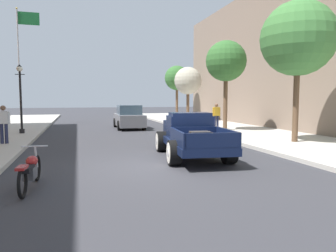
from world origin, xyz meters
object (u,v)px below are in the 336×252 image
Objects in this scene: street_lamp_far at (21,93)px; flagpole at (21,53)px; street_tree_nearest at (298,39)px; street_tree_farthest at (177,78)px; street_tree_second at (226,62)px; pedestrian_sidewalk_left at (4,122)px; pedestrian_sidewalk_right at (216,115)px; hotrod_truck_navy at (190,135)px; car_background_grey at (129,118)px; motorcycle_parked at (30,170)px; street_tree_third at (188,81)px.

street_lamp_far is 9.33m from flagpole.
street_tree_farthest is at bearing 88.15° from street_tree_nearest.
pedestrian_sidewalk_left is at bearing -166.31° from street_tree_second.
pedestrian_sidewalk_right is 11.64m from street_lamp_far.
street_tree_nearest reaches higher than hotrod_truck_navy.
street_tree_second is at bearing 55.31° from hotrod_truck_navy.
pedestrian_sidewalk_right is 0.30× the size of street_tree_second.
motorcycle_parked is at bearing -107.66° from car_background_grey.
motorcycle_parked is 21.06m from flagpole.
pedestrian_sidewalk_left is 0.43× the size of street_lamp_far.
motorcycle_parked is 0.39× the size of street_tree_farthest.
street_tree_second is at bearing -95.05° from street_tree_farthest.
street_tree_farthest is (6.61, 9.67, 3.48)m from car_background_grey.
pedestrian_sidewalk_left reaches higher than motorcycle_parked.
street_tree_third is (-0.02, 14.34, -1.06)m from street_tree_nearest.
car_background_grey is at bearing 72.34° from motorcycle_parked.
hotrod_truck_navy is 19.60m from flagpole.
street_tree_farthest is (11.14, 23.90, 3.80)m from motorcycle_parked.
pedestrian_sidewalk_right is 16.54m from flagpole.
motorcycle_parked is 14.32m from pedestrian_sidewalk_right.
car_background_grey is 1.12× the size of street_lamp_far.
flagpole is at bearing -165.20° from street_tree_farthest.
car_background_grey is 0.91× the size of street_tree_third.
flagpole is (-1.18, 8.61, 3.39)m from street_lamp_far.
street_tree_nearest is 14.38m from street_tree_third.
motorcycle_parked is 7.51m from pedestrian_sidewalk_left.
street_tree_farthest reaches higher than car_background_grey.
hotrod_truck_navy is 0.81× the size of street_tree_nearest.
street_tree_farthest is (13.14, 16.69, 3.16)m from pedestrian_sidewalk_left.
street_lamp_far reaches higher than motorcycle_parked.
street_tree_third is at bearing -97.09° from street_tree_farthest.
street_tree_nearest is (13.66, -15.85, -1.05)m from flagpole.
flagpole is 1.70× the size of street_tree_farthest.
car_background_grey is at bearing -124.36° from street_tree_farthest.
street_tree_third is at bearing 36.40° from car_background_grey.
street_tree_nearest is at bearing -91.85° from street_tree_farthest.
street_tree_nearest is 5.88m from street_tree_second.
pedestrian_sidewalk_left reaches higher than car_background_grey.
street_tree_farthest is at bearing 73.64° from hotrod_truck_navy.
motorcycle_parked is (-5.01, -3.02, -0.31)m from hotrod_truck_navy.
hotrod_truck_navy is at bearing -50.56° from street_lamp_far.
street_lamp_far is (-1.97, 11.51, 1.94)m from motorcycle_parked.
motorcycle_parked is at bearing -115.00° from street_tree_farthest.
motorcycle_parked is 26.64m from street_tree_farthest.
motorcycle_parked is 0.34× the size of street_tree_nearest.
hotrod_truck_navy reaches higher than motorcycle_parked.
car_background_grey is 7.94m from street_tree_third.
street_tree_nearest is at bearing -49.24° from flagpole.
street_tree_second is at bearing 45.55° from motorcycle_parked.
pedestrian_sidewalk_right is at bearing -96.57° from street_tree_third.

